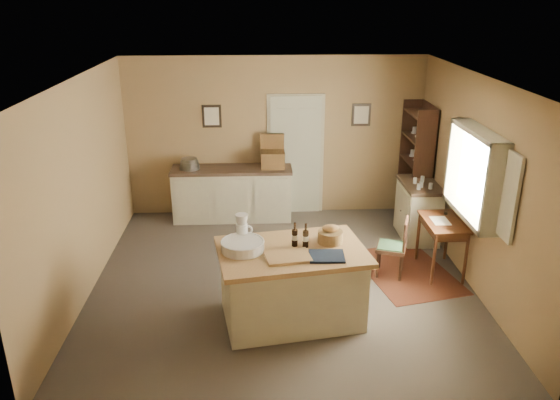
# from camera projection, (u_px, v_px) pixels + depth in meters

# --- Properties ---
(ground) EXTENTS (5.00, 5.00, 0.00)m
(ground) POSITION_uv_depth(u_px,v_px,m) (282.00, 280.00, 7.39)
(ground) COLOR brown
(ground) RESTS_ON ground
(wall_back) EXTENTS (5.00, 0.10, 2.70)m
(wall_back) POSITION_uv_depth(u_px,v_px,m) (275.00, 137.00, 9.24)
(wall_back) COLOR olive
(wall_back) RESTS_ON ground
(wall_front) EXTENTS (5.00, 0.10, 2.70)m
(wall_front) POSITION_uv_depth(u_px,v_px,m) (296.00, 287.00, 4.57)
(wall_front) COLOR olive
(wall_front) RESTS_ON ground
(wall_left) EXTENTS (0.10, 5.00, 2.70)m
(wall_left) POSITION_uv_depth(u_px,v_px,m) (82.00, 189.00, 6.80)
(wall_left) COLOR olive
(wall_left) RESTS_ON ground
(wall_right) EXTENTS (0.10, 5.00, 2.70)m
(wall_right) POSITION_uv_depth(u_px,v_px,m) (476.00, 184.00, 7.01)
(wall_right) COLOR olive
(wall_right) RESTS_ON ground
(ceiling) EXTENTS (5.00, 5.00, 0.00)m
(ceiling) POSITION_uv_depth(u_px,v_px,m) (282.00, 79.00, 6.42)
(ceiling) COLOR silver
(ceiling) RESTS_ON wall_back
(door) EXTENTS (0.97, 0.06, 2.11)m
(door) POSITION_uv_depth(u_px,v_px,m) (295.00, 154.00, 9.33)
(door) COLOR beige
(door) RESTS_ON ground
(framed_prints) EXTENTS (2.82, 0.02, 0.38)m
(framed_prints) POSITION_uv_depth(u_px,v_px,m) (287.00, 116.00, 9.09)
(framed_prints) COLOR black
(framed_prints) RESTS_ON ground
(window) EXTENTS (0.25, 1.99, 1.12)m
(window) POSITION_uv_depth(u_px,v_px,m) (478.00, 174.00, 6.75)
(window) COLOR #B3A98E
(window) RESTS_ON ground
(work_island) EXTENTS (1.83, 1.35, 1.20)m
(work_island) POSITION_uv_depth(u_px,v_px,m) (291.00, 282.00, 6.38)
(work_island) COLOR #B3A98E
(work_island) RESTS_ON ground
(sideboard) EXTENTS (2.01, 0.57, 1.18)m
(sideboard) POSITION_uv_depth(u_px,v_px,m) (233.00, 192.00, 9.24)
(sideboard) COLOR #B3A98E
(sideboard) RESTS_ON ground
(rug) EXTENTS (1.42, 1.80, 0.01)m
(rug) POSITION_uv_depth(u_px,v_px,m) (406.00, 271.00, 7.61)
(rug) COLOR #532513
(rug) RESTS_ON ground
(writing_desk) EXTENTS (0.50, 0.82, 0.82)m
(writing_desk) POSITION_uv_depth(u_px,v_px,m) (443.00, 228.00, 7.39)
(writing_desk) COLOR #361A0C
(writing_desk) RESTS_ON ground
(desk_chair) EXTENTS (0.49, 0.49, 0.82)m
(desk_chair) POSITION_uv_depth(u_px,v_px,m) (391.00, 248.00, 7.40)
(desk_chair) COLOR black
(desk_chair) RESTS_ON ground
(right_cabinet) EXTENTS (0.53, 0.95, 0.99)m
(right_cabinet) POSITION_uv_depth(u_px,v_px,m) (418.00, 210.00, 8.54)
(right_cabinet) COLOR #B3A98E
(right_cabinet) RESTS_ON ground
(shelving_unit) EXTENTS (0.34, 0.89, 1.98)m
(shelving_unit) POSITION_uv_depth(u_px,v_px,m) (418.00, 164.00, 8.99)
(shelving_unit) COLOR black
(shelving_unit) RESTS_ON ground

